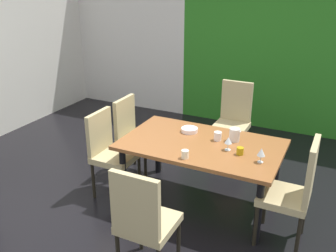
# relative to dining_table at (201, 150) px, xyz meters

# --- Properties ---
(ground_plane) EXTENTS (5.90, 6.21, 0.02)m
(ground_plane) POSITION_rel_dining_table_xyz_m (-0.67, -0.48, -0.66)
(ground_plane) COLOR black
(back_panel_interior) EXTENTS (2.29, 0.10, 2.80)m
(back_panel_interior) POSITION_rel_dining_table_xyz_m (-2.47, 2.57, 0.75)
(back_panel_interior) COLOR silver
(back_panel_interior) RESTS_ON ground_plane
(garden_window_panel) EXTENTS (3.61, 0.10, 2.80)m
(garden_window_panel) POSITION_rel_dining_table_xyz_m (0.48, 2.57, 0.75)
(garden_window_panel) COLOR #2A771F
(garden_window_panel) RESTS_ON ground_plane
(dining_table) EXTENTS (1.68, 1.01, 0.73)m
(dining_table) POSITION_rel_dining_table_xyz_m (0.00, 0.00, 0.00)
(dining_table) COLOR brown
(dining_table) RESTS_ON ground_plane
(chair_head_near) EXTENTS (0.44, 0.44, 1.03)m
(chair_head_near) POSITION_rel_dining_table_xyz_m (-0.01, -1.24, -0.08)
(chair_head_near) COLOR tan
(chair_head_near) RESTS_ON ground_plane
(chair_left_near) EXTENTS (0.45, 0.44, 0.99)m
(chair_left_near) POSITION_rel_dining_table_xyz_m (-1.01, -0.26, -0.09)
(chair_left_near) COLOR tan
(chair_left_near) RESTS_ON ground_plane
(chair_right_near) EXTENTS (0.44, 0.44, 1.07)m
(chair_right_near) POSITION_rel_dining_table_xyz_m (1.01, -0.26, -0.06)
(chair_right_near) COLOR tan
(chair_right_near) RESTS_ON ground_plane
(chair_left_far) EXTENTS (0.45, 0.44, 0.99)m
(chair_left_far) POSITION_rel_dining_table_xyz_m (-1.01, 0.26, -0.09)
(chair_left_far) COLOR tan
(chair_left_far) RESTS_ON ground_plane
(chair_head_far) EXTENTS (0.44, 0.45, 1.07)m
(chair_head_far) POSITION_rel_dining_table_xyz_m (-0.02, 1.25, -0.07)
(chair_head_far) COLOR tan
(chair_head_far) RESTS_ON ground_plane
(wine_glass_north) EXTENTS (0.08, 0.08, 0.14)m
(wine_glass_north) POSITION_rel_dining_table_xyz_m (0.30, -0.04, 0.18)
(wine_glass_north) COLOR silver
(wine_glass_north) RESTS_ON dining_table
(wine_glass_near_shelf) EXTENTS (0.08, 0.08, 0.14)m
(wine_glass_near_shelf) POSITION_rel_dining_table_xyz_m (0.66, -0.16, 0.18)
(wine_glass_near_shelf) COLOR silver
(wine_glass_near_shelf) RESTS_ON dining_table
(serving_bowl_center) EXTENTS (0.19, 0.19, 0.05)m
(serving_bowl_center) POSITION_rel_dining_table_xyz_m (-0.23, 0.22, 0.10)
(serving_bowl_center) COLOR white
(serving_bowl_center) RESTS_ON dining_table
(cup_left) EXTENTS (0.08, 0.08, 0.10)m
(cup_left) POSITION_rel_dining_table_xyz_m (0.13, 0.14, 0.13)
(cup_left) COLOR white
(cup_left) RESTS_ON dining_table
(cup_near_window) EXTENTS (0.07, 0.07, 0.07)m
(cup_near_window) POSITION_rel_dining_table_xyz_m (0.44, -0.09, 0.12)
(cup_near_window) COLOR #B28D11
(cup_near_window) RESTS_ON dining_table
(cup_east) EXTENTS (0.07, 0.07, 0.08)m
(cup_east) POSITION_rel_dining_table_xyz_m (-0.02, -0.40, 0.12)
(cup_east) COLOR white
(cup_east) RESTS_ON dining_table
(pitcher_corner) EXTENTS (0.13, 0.11, 0.14)m
(pitcher_corner) POSITION_rel_dining_table_xyz_m (0.30, 0.20, 0.15)
(pitcher_corner) COLOR silver
(pitcher_corner) RESTS_ON dining_table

